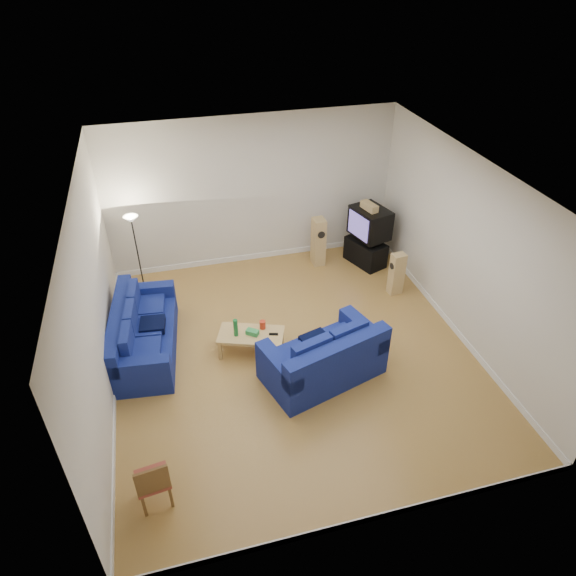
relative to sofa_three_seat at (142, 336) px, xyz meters
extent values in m
cube|color=olive|center=(2.51, -0.73, -0.33)|extent=(6.00, 6.50, 0.01)
cube|color=white|center=(2.51, -0.73, 2.87)|extent=(6.00, 6.50, 0.01)
cube|color=silver|center=(2.51, 2.52, 1.27)|extent=(6.00, 0.01, 3.20)
cube|color=silver|center=(2.51, -3.98, 1.27)|extent=(6.00, 0.01, 3.20)
cube|color=silver|center=(-0.49, -0.73, 1.27)|extent=(0.01, 6.50, 3.20)
cube|color=silver|center=(5.51, -0.73, 1.27)|extent=(0.01, 6.50, 3.20)
cube|color=white|center=(2.51, 2.51, -0.27)|extent=(6.00, 0.02, 0.12)
cube|color=white|center=(2.51, -3.97, -0.27)|extent=(6.00, 0.02, 0.12)
cube|color=white|center=(-0.48, -0.73, -0.27)|extent=(0.02, 6.50, 0.12)
cube|color=white|center=(5.50, -0.73, -0.27)|extent=(0.02, 6.50, 0.12)
cube|color=#0E1855|center=(0.06, -0.01, -0.11)|extent=(1.22, 2.36, 0.43)
cube|color=#0E1855|center=(-0.31, 0.03, 0.33)|extent=(0.47, 2.28, 0.44)
cube|color=#0E1855|center=(0.17, 1.01, 0.23)|extent=(1.00, 0.33, 0.25)
cube|color=#0E1855|center=(-0.05, -1.02, 0.23)|extent=(1.00, 0.33, 0.25)
cube|color=black|center=(0.22, -0.02, 0.21)|extent=(0.45, 0.45, 0.12)
cube|color=#0E1855|center=(2.81, -1.36, -0.09)|extent=(2.11, 1.55, 0.47)
cube|color=#0E1855|center=(2.93, -1.75, 0.38)|extent=(1.87, 0.78, 0.48)
cube|color=#0E1855|center=(2.03, -1.60, 0.27)|extent=(0.54, 1.08, 0.27)
cube|color=#0E1855|center=(3.60, -1.12, 0.27)|extent=(0.54, 1.08, 0.27)
cube|color=black|center=(2.76, -1.20, 0.25)|extent=(0.55, 0.55, 0.13)
cube|color=tan|center=(1.81, -0.52, 0.05)|extent=(1.23, 0.90, 0.05)
cube|color=tan|center=(1.26, -0.56, -0.15)|extent=(0.08, 0.08, 0.35)
cube|color=tan|center=(1.42, -0.13, -0.15)|extent=(0.08, 0.08, 0.35)
cube|color=tan|center=(2.20, -0.90, -0.15)|extent=(0.08, 0.08, 0.35)
cube|color=tan|center=(2.36, -0.48, -0.15)|extent=(0.08, 0.08, 0.35)
cylinder|color=#197233|center=(1.56, -0.49, 0.24)|extent=(0.09, 0.09, 0.32)
cube|color=green|center=(1.83, -0.54, 0.12)|extent=(0.24, 0.22, 0.09)
cylinder|color=red|center=(2.04, -0.42, 0.15)|extent=(0.14, 0.14, 0.15)
cube|color=black|center=(2.18, -0.64, 0.09)|extent=(0.16, 0.09, 0.02)
cube|color=black|center=(4.81, 1.72, -0.05)|extent=(0.78, 1.01, 0.54)
cube|color=black|center=(4.86, 1.69, 0.27)|extent=(0.53, 0.57, 0.11)
cube|color=black|center=(4.86, 1.75, 0.64)|extent=(0.79, 0.94, 0.63)
cube|color=#59479E|center=(4.56, 1.67, 0.64)|extent=(0.19, 0.63, 0.50)
cube|color=tan|center=(4.80, 1.73, 1.03)|extent=(0.27, 0.45, 0.15)
cube|color=tan|center=(3.80, 1.97, 0.21)|extent=(0.26, 0.32, 1.07)
cylinder|color=black|center=(3.80, 1.80, 0.47)|extent=(0.16, 0.03, 0.16)
cube|color=tan|center=(4.96, 0.50, 0.12)|extent=(0.28, 0.23, 0.89)
cylinder|color=black|center=(4.83, 0.48, 0.33)|extent=(0.03, 0.13, 0.13)
cylinder|color=black|center=(0.06, 1.97, -0.31)|extent=(0.21, 0.21, 0.03)
cylinder|color=black|center=(0.06, 1.97, 0.46)|extent=(0.03, 0.03, 1.53)
cone|color=white|center=(0.06, 1.97, 1.25)|extent=(0.28, 0.28, 0.12)
cube|color=brown|center=(-0.08, -3.18, -0.12)|extent=(0.04, 0.04, 0.41)
cube|color=brown|center=(-0.12, -2.85, -0.12)|extent=(0.04, 0.04, 0.41)
cube|color=brown|center=(0.25, -3.14, -0.12)|extent=(0.04, 0.04, 0.41)
cube|color=brown|center=(0.20, -2.81, -0.12)|extent=(0.04, 0.04, 0.41)
cube|color=#983E31|center=(0.06, -2.99, 0.10)|extent=(0.45, 0.45, 0.06)
cube|color=brown|center=(0.09, -3.18, 0.32)|extent=(0.41, 0.09, 0.41)
camera|label=1|loc=(0.70, -7.16, 5.69)|focal=32.00mm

